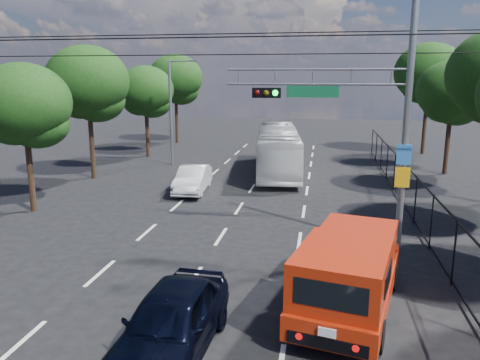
% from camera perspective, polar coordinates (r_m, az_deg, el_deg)
% --- Properties ---
extents(ground, '(120.00, 120.00, 0.00)m').
position_cam_1_polar(ground, '(11.18, -11.67, -20.33)').
color(ground, black).
rests_on(ground, ground).
extents(lane_markings, '(6.12, 38.00, 0.01)m').
position_cam_1_polar(lane_markings, '(23.74, 0.73, -2.15)').
color(lane_markings, beige).
rests_on(lane_markings, ground).
extents(signal_mast, '(6.43, 0.39, 9.50)m').
position_cam_1_polar(signal_mast, '(16.76, 15.68, 9.42)').
color(signal_mast, slate).
rests_on(signal_mast, ground).
extents(streetlight_left, '(2.09, 0.22, 7.08)m').
position_cam_1_polar(streetlight_left, '(32.33, -8.18, 8.72)').
color(streetlight_left, slate).
rests_on(streetlight_left, ground).
extents(utility_wires, '(22.00, 5.04, 0.74)m').
position_cam_1_polar(utility_wires, '(17.93, -1.97, 16.41)').
color(utility_wires, black).
rests_on(utility_wires, ground).
extents(fence_right, '(0.06, 34.03, 2.00)m').
position_cam_1_polar(fence_right, '(21.79, 20.06, -1.48)').
color(fence_right, black).
rests_on(fence_right, ground).
extents(tree_right_d, '(4.32, 4.32, 7.02)m').
position_cam_1_polar(tree_right_d, '(31.68, 24.45, 9.32)').
color(tree_right_d, black).
rests_on(tree_right_d, ground).
extents(tree_right_e, '(5.28, 5.28, 8.58)m').
position_cam_1_polar(tree_right_e, '(39.50, 22.03, 11.52)').
color(tree_right_e, black).
rests_on(tree_right_e, ground).
extents(tree_left_b, '(4.08, 4.08, 6.63)m').
position_cam_1_polar(tree_left_b, '(22.74, -24.74, 7.78)').
color(tree_left_b, black).
rests_on(tree_left_b, ground).
extents(tree_left_c, '(4.80, 4.80, 7.80)m').
position_cam_1_polar(tree_left_c, '(29.01, -17.99, 10.70)').
color(tree_left_c, black).
rests_on(tree_left_c, ground).
extents(tree_left_d, '(4.20, 4.20, 6.83)m').
position_cam_1_polar(tree_left_d, '(36.16, -11.39, 10.22)').
color(tree_left_d, black).
rests_on(tree_left_d, ground).
extents(tree_left_e, '(4.92, 4.92, 7.99)m').
position_cam_1_polar(tree_left_e, '(43.76, -7.83, 11.77)').
color(tree_left_e, black).
rests_on(tree_left_e, ground).
extents(red_pickup, '(3.20, 5.95, 2.11)m').
position_cam_1_polar(red_pickup, '(12.56, 13.23, -10.76)').
color(red_pickup, black).
rests_on(red_pickup, ground).
extents(navy_hatchback, '(2.00, 4.55, 1.52)m').
position_cam_1_polar(navy_hatchback, '(10.79, -8.39, -16.76)').
color(navy_hatchback, black).
rests_on(navy_hatchback, ground).
extents(white_bus, '(3.67, 10.80, 2.95)m').
position_cam_1_polar(white_bus, '(29.68, 4.63, 3.68)').
color(white_bus, silver).
rests_on(white_bus, ground).
extents(white_van, '(1.74, 4.22, 1.36)m').
position_cam_1_polar(white_van, '(24.96, -5.78, 0.11)').
color(white_van, silver).
rests_on(white_van, ground).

